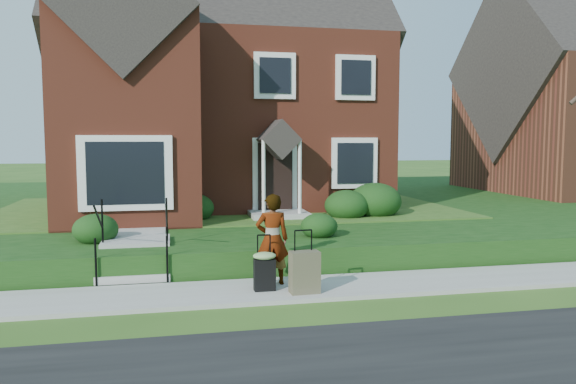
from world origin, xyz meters
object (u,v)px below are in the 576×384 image
object	(u,v)px
front_steps	(135,253)
suitcase_black	(265,269)
suitcase_olive	(305,272)
woman	(272,239)

from	to	relation	value
front_steps	suitcase_black	bearing A→B (deg)	-39.57
suitcase_black	suitcase_olive	size ratio (longest dim) A/B	0.90
woman	suitcase_black	distance (m)	0.66
suitcase_olive	front_steps	bearing A→B (deg)	139.88
suitcase_black	suitcase_olive	bearing A→B (deg)	-25.15
woman	suitcase_black	bearing A→B (deg)	65.53
front_steps	suitcase_olive	distance (m)	3.79
suitcase_olive	woman	bearing A→B (deg)	118.27
woman	suitcase_olive	bearing A→B (deg)	124.54
front_steps	woman	size ratio (longest dim) A/B	1.18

